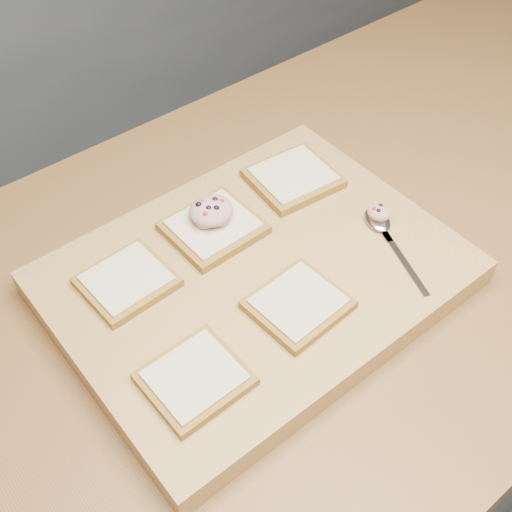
{
  "coord_description": "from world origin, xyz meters",
  "views": [
    {
      "loc": [
        -0.51,
        -0.44,
        1.58
      ],
      "look_at": [
        -0.16,
        -0.01,
        0.96
      ],
      "focal_mm": 45.0,
      "sensor_mm": 36.0,
      "label": 1
    }
  ],
  "objects_px": {
    "cutting_board": "(256,278)",
    "tuna_salad_dollop": "(211,211)",
    "spoon": "(381,226)",
    "bread_far_center": "(213,227)"
  },
  "relations": [
    {
      "from": "spoon",
      "to": "cutting_board",
      "type": "bearing_deg",
      "value": 163.8
    },
    {
      "from": "bread_far_center",
      "to": "spoon",
      "type": "height_order",
      "value": "bread_far_center"
    },
    {
      "from": "bread_far_center",
      "to": "tuna_salad_dollop",
      "type": "height_order",
      "value": "tuna_salad_dollop"
    },
    {
      "from": "cutting_board",
      "to": "tuna_salad_dollop",
      "type": "distance_m",
      "value": 0.11
    },
    {
      "from": "tuna_salad_dollop",
      "to": "cutting_board",
      "type": "bearing_deg",
      "value": -89.79
    },
    {
      "from": "cutting_board",
      "to": "tuna_salad_dollop",
      "type": "xyz_separation_m",
      "value": [
        -0.0,
        0.1,
        0.05
      ]
    },
    {
      "from": "cutting_board",
      "to": "spoon",
      "type": "bearing_deg",
      "value": -16.2
    },
    {
      "from": "bread_far_center",
      "to": "spoon",
      "type": "xyz_separation_m",
      "value": [
        0.19,
        -0.14,
        -0.0
      ]
    },
    {
      "from": "tuna_salad_dollop",
      "to": "spoon",
      "type": "distance_m",
      "value": 0.24
    },
    {
      "from": "tuna_salad_dollop",
      "to": "spoon",
      "type": "height_order",
      "value": "tuna_salad_dollop"
    }
  ]
}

